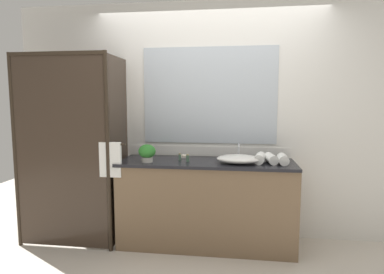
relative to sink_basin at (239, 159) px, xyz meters
The scene contains 13 objects.
ground_plane 1.00m from the sink_basin, behind, with size 8.00×8.00×0.00m, color beige.
wall_back_with_mirror 0.63m from the sink_basin, 129.53° to the left, with size 4.40×0.06×2.60m.
vanity_cabinet 0.60m from the sink_basin, 168.77° to the left, with size 1.80×0.58×0.90m.
shower_enclosure 1.61m from the sink_basin, behind, with size 1.20×0.59×2.00m.
sink_basin is the anchor object (origin of this frame).
faucet 0.20m from the sink_basin, 90.00° to the left, with size 0.17×0.13×0.17m.
potted_plant 0.93m from the sink_basin, behind, with size 0.17×0.17×0.18m.
soap_dish 0.64m from the sink_basin, 158.45° to the left, with size 0.10×0.07×0.04m.
amenity_bottle_body_wash 0.52m from the sink_basin, behind, with size 0.03×0.03×0.08m.
amenity_bottle_shampoo 0.62m from the sink_basin, behind, with size 0.03×0.03×0.07m.
rolled_towel_near_edge 0.43m from the sink_basin, ahead, with size 0.10×0.10×0.22m, color white.
rolled_towel_middle 0.32m from the sink_basin, ahead, with size 0.09×0.09×0.24m, color white.
rolled_towel_far_edge 0.21m from the sink_basin, 10.79° to the left, with size 0.10×0.10×0.24m, color white.
Camera 1 is at (0.29, -3.27, 1.53)m, focal length 30.18 mm.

